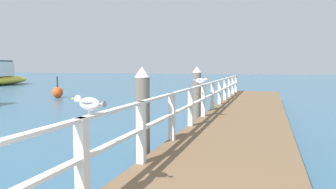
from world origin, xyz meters
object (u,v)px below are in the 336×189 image
dock_piling_far (197,97)px  boat_1 (2,77)px  seagull_foreground (89,103)px  seagull_background (200,81)px  dock_piling_near (143,120)px  channel_buoy (58,92)px

dock_piling_far → boat_1: 30.29m
seagull_foreground → seagull_background: same height
dock_piling_near → channel_buoy: (-10.95, 11.37, -0.68)m
dock_piling_near → dock_piling_far: 4.55m
boat_1 → channel_buoy: bearing=136.5°
dock_piling_far → seagull_background: (0.39, -1.23, 0.62)m
dock_piling_far → channel_buoy: 12.92m
dock_piling_near → seagull_background: size_ratio=4.36×
boat_1 → seagull_background: bearing=135.2°
dock_piling_near → seagull_background: 3.40m
dock_piling_near → dock_piling_far: bearing=90.0°
seagull_background → boat_1: size_ratio=0.06×
seagull_foreground → channel_buoy: bearing=49.8°
dock_piling_near → dock_piling_far: (0.00, 4.55, 0.00)m
seagull_background → dock_piling_near: bearing=6.9°
seagull_foreground → seagull_background: size_ratio=1.01×
dock_piling_near → channel_buoy: dock_piling_near is taller
seagull_foreground → channel_buoy: (-11.33, 13.72, -1.30)m
dock_piling_far → channel_buoy: (-10.95, 6.81, -0.68)m
seagull_foreground → channel_buoy: size_ratio=0.34×
seagull_background → boat_1: boat_1 is taller
dock_piling_near → dock_piling_far: same height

